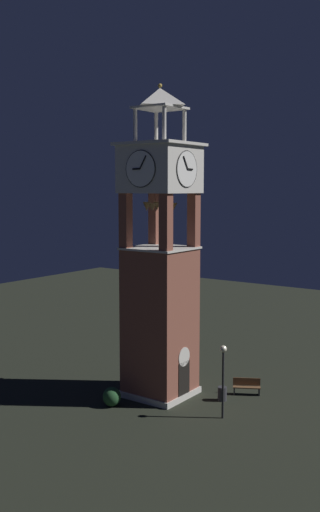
{
  "coord_description": "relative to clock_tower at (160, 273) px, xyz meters",
  "views": [
    {
      "loc": [
        -27.29,
        -19.61,
        12.07
      ],
      "look_at": [
        0.0,
        0.0,
        8.19
      ],
      "focal_mm": 41.56,
      "sensor_mm": 36.0,
      "label": 1
    }
  ],
  "objects": [
    {
      "name": "ground",
      "position": [
        -0.0,
        0.0,
        -7.22
      ],
      "size": [
        80.0,
        80.0,
        0.0
      ],
      "primitive_type": "plane",
      "color": "black"
    },
    {
      "name": "lamp_post",
      "position": [
        -1.0,
        -4.78,
        -4.5
      ],
      "size": [
        0.36,
        0.36,
        3.92
      ],
      "color": "black",
      "rests_on": "ground"
    },
    {
      "name": "shrub_near_entry",
      "position": [
        -3.08,
        1.09,
        -6.68
      ],
      "size": [
        1.01,
        1.01,
        1.07
      ],
      "primitive_type": "ellipsoid",
      "color": "#234C28",
      "rests_on": "ground"
    },
    {
      "name": "trash_bin",
      "position": [
        1.25,
        -3.47,
        -6.82
      ],
      "size": [
        0.52,
        0.52,
        0.8
      ],
      "primitive_type": "cylinder",
      "color": "#2D2D33",
      "rests_on": "ground"
    },
    {
      "name": "park_bench",
      "position": [
        2.99,
        -4.12,
        -6.73
      ],
      "size": [
        1.17,
        1.61,
        0.95
      ],
      "color": "brown",
      "rests_on": "ground"
    },
    {
      "name": "clock_tower",
      "position": [
        0.0,
        0.0,
        0.0
      ],
      "size": [
        3.93,
        3.93,
        17.8
      ],
      "color": "brown",
      "rests_on": "ground"
    }
  ]
}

